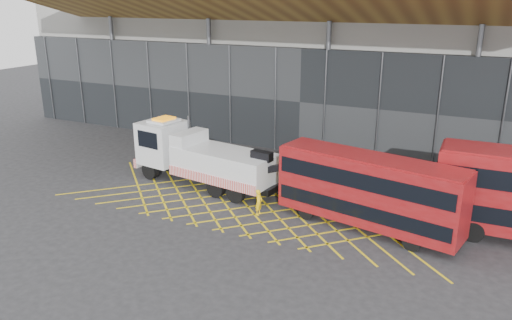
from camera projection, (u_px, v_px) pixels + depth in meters
The scene contains 6 objects.
ground_plane at pixel (201, 198), 30.34m from camera, with size 120.00×120.00×0.00m, color #262629.
road_markings at pixel (248, 207), 29.02m from camera, with size 23.16×7.16×0.01m.
construction_building at pixel (330, 29), 42.50m from camera, with size 55.00×23.97×18.00m.
recovery_truck at pixel (200, 156), 31.94m from camera, with size 11.87×4.32×4.11m.
bus_towed at pixel (368, 189), 25.72m from camera, with size 10.00×4.16×3.97m.
worker at pixel (259, 202), 27.80m from camera, with size 0.54×0.35×1.47m, color yellow.
Camera 1 is at (15.19, -23.88, 11.65)m, focal length 35.00 mm.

